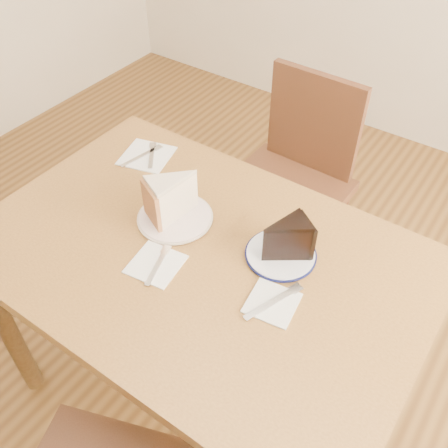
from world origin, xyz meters
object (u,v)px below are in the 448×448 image
table (200,276)px  chocolate_cake (283,241)px  plate_navy (281,254)px  carrot_cake (176,197)px  plate_cream (175,218)px  chair_far (290,181)px

table → chocolate_cake: 0.27m
plate_navy → carrot_cake: size_ratio=1.31×
chocolate_cake → table: bearing=64.2°
plate_cream → carrot_cake: size_ratio=1.50×
table → carrot_cake: carrot_cake is taller
plate_navy → chocolate_cake: (0.01, -0.00, 0.06)m
plate_cream → table: bearing=-26.1°
table → plate_navy: size_ratio=6.68×
table → carrot_cake: (-0.14, 0.08, 0.17)m
chair_far → carrot_cake: (-0.05, -0.61, 0.33)m
carrot_cake → table: bearing=-4.4°
chair_far → chocolate_cake: 0.72m
plate_cream → chair_far: bearing=85.6°
plate_cream → plate_navy: 0.32m
plate_cream → chocolate_cake: bearing=7.8°
plate_cream → plate_navy: bearing=8.8°
plate_navy → carrot_cake: (-0.32, -0.03, 0.06)m
carrot_cake → chocolate_cake: carrot_cake is taller
table → carrot_cake: 0.23m
plate_navy → carrot_cake: carrot_cake is taller
plate_navy → chocolate_cake: bearing=-38.3°
chair_far → plate_cream: (-0.05, -0.62, 0.26)m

